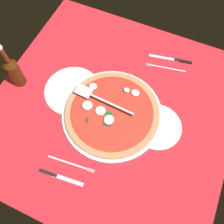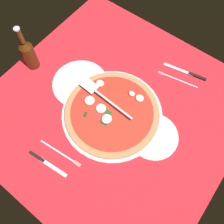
{
  "view_description": "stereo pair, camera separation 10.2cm",
  "coord_description": "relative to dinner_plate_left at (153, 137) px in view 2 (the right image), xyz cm",
  "views": [
    {
      "loc": [
        -18.79,
        42.06,
        94.81
      ],
      "look_at": [
        -1.1,
        2.24,
        2.31
      ],
      "focal_mm": 39.03,
      "sensor_mm": 36.0,
      "label": 1
    },
    {
      "loc": [
        -27.57,
        36.86,
        94.81
      ],
      "look_at": [
        -1.1,
        2.24,
        2.31
      ],
      "focal_mm": 39.03,
      "sensor_mm": 36.0,
      "label": 2
    }
  ],
  "objects": [
    {
      "name": "dinner_plate_left",
      "position": [
        0.0,
        0.0,
        0.0
      ],
      "size": [
        20.44,
        20.44,
        1.0
      ],
      "primitive_type": "cylinder",
      "color": "white",
      "rests_on": "ground_plane"
    },
    {
      "name": "ground_plane",
      "position": [
        20.67,
        -0.24,
        -0.9
      ],
      "size": [
        102.04,
        102.04,
        0.8
      ],
      "primitive_type": "cube",
      "color": "red"
    },
    {
      "name": "pizza_server",
      "position": [
        25.41,
        -0.84,
        3.96
      ],
      "size": [
        27.6,
        5.37,
        1.0
      ],
      "rotation": [
        0.0,
        0.0,
        6.23
      ],
      "color": "silver",
      "rests_on": "pizza"
    },
    {
      "name": "place_setting_near",
      "position": [
        5.12,
        -32.99,
        -0.14
      ],
      "size": [
        20.7,
        15.59,
        1.4
      ],
      "rotation": [
        0.0,
        0.0,
        0.19
      ],
      "color": "white",
      "rests_on": "ground_plane"
    },
    {
      "name": "beer_bottle",
      "position": [
        64.32,
        4.16,
        8.37
      ],
      "size": [
        5.85,
        5.85,
        23.94
      ],
      "color": "#45210A",
      "rests_on": "ground_plane"
    },
    {
      "name": "pizza_pan",
      "position": [
        19.56,
        2.0,
        0.15
      ],
      "size": [
        42.8,
        42.8,
        1.31
      ],
      "primitive_type": "cylinder",
      "color": "silver",
      "rests_on": "ground_plane"
    },
    {
      "name": "dinner_plate_right",
      "position": [
        40.29,
        -1.28,
        0.0
      ],
      "size": [
        25.08,
        25.08,
        1.0
      ],
      "primitive_type": "cylinder",
      "color": "white",
      "rests_on": "ground_plane"
    },
    {
      "name": "pizza",
      "position": [
        19.75,
        1.92,
        1.55
      ],
      "size": [
        40.11,
        40.11,
        2.77
      ],
      "color": "#B87C4E",
      "rests_on": "pizza_pan"
    },
    {
      "name": "place_setting_far",
      "position": [
        26.73,
        31.44,
        -0.15
      ],
      "size": [
        20.34,
        15.18,
        1.4
      ],
      "rotation": [
        0.0,
        0.0,
        3.24
      ],
      "color": "white",
      "rests_on": "ground_plane"
    }
  ]
}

